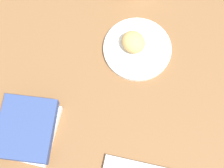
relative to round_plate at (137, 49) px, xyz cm
name	(u,v)px	position (x,y,z in cm)	size (l,w,h in cm)	color
dining_table	(95,96)	(-14.94, 13.42, -2.70)	(110.00, 90.00, 4.00)	brown
round_plate	(137,49)	(0.00, 0.00, 0.00)	(21.83, 21.83, 1.40)	white
scone_pastry	(133,42)	(0.83, 1.46, 3.25)	(7.85, 7.09, 5.09)	tan
book_stack	(27,129)	(-26.66, 32.62, 2.27)	(21.19, 19.61, 5.96)	silver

